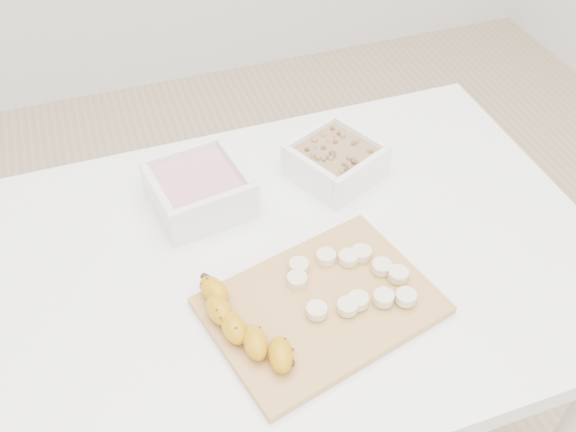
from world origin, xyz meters
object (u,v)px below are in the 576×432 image
object	(u,v)px
bowl_yogurt	(199,188)
cutting_board	(321,306)
table	(294,292)
bowl_granola	(335,160)
banana	(244,326)

from	to	relation	value
bowl_yogurt	cutting_board	xyz separation A→B (m)	(0.11, -0.28, -0.03)
table	bowl_granola	distance (m)	0.25
bowl_granola	cutting_board	bearing A→B (deg)	-116.01
bowl_yogurt	banana	distance (m)	0.29
table	cutting_board	bearing A→B (deg)	-89.22
bowl_granola	cutting_board	world-z (taller)	bowl_granola
bowl_granola	cutting_board	distance (m)	0.31
bowl_yogurt	banana	xyz separation A→B (m)	(-0.01, -0.29, -0.01)
cutting_board	table	bearing A→B (deg)	90.78
table	bowl_yogurt	distance (m)	0.24
bowl_yogurt	cutting_board	distance (m)	0.30
bowl_yogurt	bowl_granola	bearing A→B (deg)	-0.78
cutting_board	banana	distance (m)	0.12
banana	cutting_board	bearing A→B (deg)	-4.44
bowl_yogurt	banana	bearing A→B (deg)	-91.32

